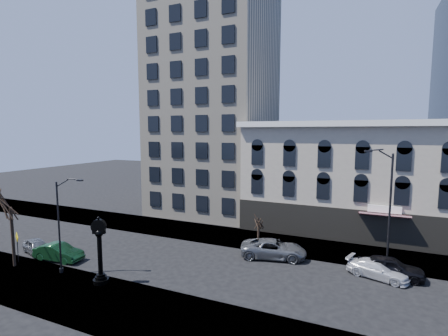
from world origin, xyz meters
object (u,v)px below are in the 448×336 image
at_px(street_clock, 100,253).
at_px(car_near_b, 59,252).
at_px(car_near_a, 37,247).
at_px(street_lamp_near, 64,201).
at_px(warning_sign, 17,242).

relative_size(street_clock, car_near_b, 1.13).
xyz_separation_m(street_clock, car_near_a, (-10.09, 2.30, -1.74)).
distance_m(street_clock, car_near_a, 10.49).
relative_size(street_clock, car_near_a, 1.28).
bearing_deg(car_near_b, car_near_a, 78.23).
relative_size(street_lamp_near, car_near_b, 1.75).
height_order(car_near_a, car_near_b, car_near_b).
bearing_deg(car_near_a, street_clock, -84.79).
distance_m(street_clock, warning_sign, 9.44).
xyz_separation_m(street_clock, street_lamp_near, (-3.72, 0.28, 3.60)).
distance_m(street_lamp_near, car_near_a, 8.56).
xyz_separation_m(street_clock, car_near_b, (-6.86, 1.99, -1.67)).
height_order(street_lamp_near, warning_sign, street_lamp_near).
bearing_deg(car_near_b, street_lamp_near, -124.76).
relative_size(car_near_a, car_near_b, 0.88).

